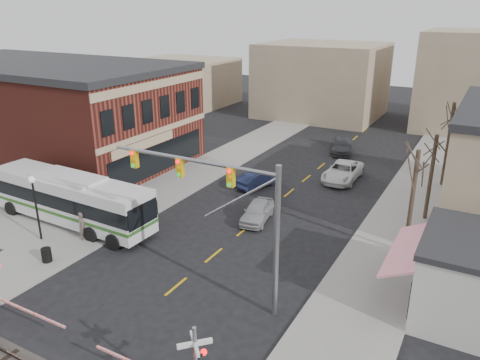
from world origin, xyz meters
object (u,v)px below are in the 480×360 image
traffic_signal_mast (228,200)px  trash_bin (47,255)px  pedestrian_near (83,226)px  street_lamp (34,195)px  car_c (343,172)px  car_b (258,179)px  car_d (341,145)px  pedestrian_far (103,195)px  transit_bus (71,198)px  car_a (257,211)px

traffic_signal_mast → trash_bin: traffic_signal_mast is taller
pedestrian_near → traffic_signal_mast: bearing=-97.5°
street_lamp → car_c: bearing=56.2°
car_c → pedestrian_near: 22.86m
car_b → car_d: 13.94m
street_lamp → car_d: size_ratio=0.84×
traffic_signal_mast → trash_bin: size_ratio=11.15×
pedestrian_near → pedestrian_far: size_ratio=1.15×
car_d → pedestrian_far: (-11.74, -23.23, 0.19)m
transit_bus → trash_bin: (2.94, -4.80, -1.38)m
car_c → car_d: 8.80m
traffic_signal_mast → car_b: bearing=111.4°
car_d → pedestrian_far: size_ratio=3.16×
trash_bin → car_d: size_ratio=0.17×
transit_bus → car_a: size_ratio=3.19×
car_b → car_d: size_ratio=0.80×
street_lamp → trash_bin: bearing=-33.5°
traffic_signal_mast → pedestrian_far: (-14.67, 5.95, -4.77)m
car_d → car_b: bearing=-118.4°
trash_bin → car_b: (5.43, 17.71, 0.14)m
car_b → pedestrian_near: size_ratio=2.19×
traffic_signal_mast → pedestrian_near: (-11.81, 1.13, -4.64)m
car_c → car_a: bearing=-104.6°
trash_bin → pedestrian_far: pedestrian_far is taller
transit_bus → pedestrian_far: transit_bus is taller
street_lamp → car_d: bearing=68.8°
trash_bin → pedestrian_near: size_ratio=0.45×
traffic_signal_mast → car_a: (-3.10, 9.52, -5.00)m
traffic_signal_mast → pedestrian_near: traffic_signal_mast is taller
car_a → car_d: car_d is taller
street_lamp → car_b: 18.06m
pedestrian_near → car_a: bearing=-48.1°
transit_bus → pedestrian_far: (-0.17, 3.24, -0.98)m
car_c → pedestrian_near: bearing=-120.7°
traffic_signal_mast → pedestrian_near: 12.74m
transit_bus → car_b: 15.43m
street_lamp → trash_bin: 4.29m
traffic_signal_mast → transit_bus: bearing=169.4°
car_c → pedestrian_far: pedestrian_far is taller
traffic_signal_mast → trash_bin: bearing=-169.8°
car_c → pedestrian_far: bearing=-134.4°
street_lamp → traffic_signal_mast: bearing=1.0°
car_d → pedestrian_near: (-8.88, -28.06, 0.32)m
car_b → pedestrian_near: (-5.68, -14.49, 0.39)m
traffic_signal_mast → car_b: traffic_signal_mast is taller
transit_bus → car_b: (8.37, 12.91, -1.25)m
traffic_signal_mast → pedestrian_near: bearing=174.5°
traffic_signal_mast → car_c: traffic_signal_mast is taller
street_lamp → pedestrian_near: bearing=28.9°
car_a → car_b: bearing=106.6°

